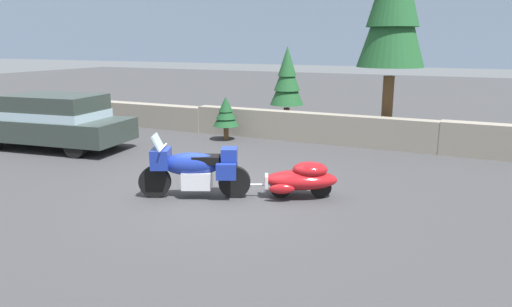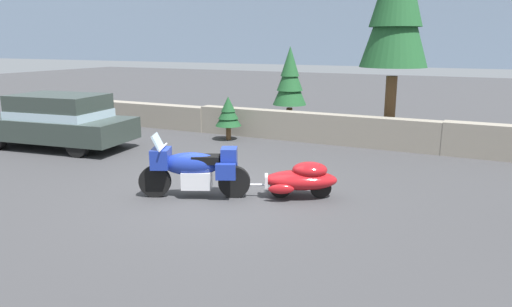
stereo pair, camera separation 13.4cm
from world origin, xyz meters
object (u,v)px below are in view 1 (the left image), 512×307
touring_motorcycle (194,168)px  pine_tree_secondary (287,79)px  car_shaped_trailer (301,178)px  suv_at_left_edge (53,121)px

touring_motorcycle → pine_tree_secondary: (-1.00, 7.66, 1.27)m
touring_motorcycle → car_shaped_trailer: 2.22m
touring_motorcycle → suv_at_left_edge: (-6.35, 2.17, 0.22)m
touring_motorcycle → suv_at_left_edge: suv_at_left_edge is taller
car_shaped_trailer → suv_at_left_edge: suv_at_left_edge is taller
touring_motorcycle → suv_at_left_edge: size_ratio=0.43×
car_shaped_trailer → pine_tree_secondary: pine_tree_secondary is taller
suv_at_left_edge → pine_tree_secondary: (5.35, 5.49, 1.05)m
touring_motorcycle → car_shaped_trailer: touring_motorcycle is taller
suv_at_left_edge → car_shaped_trailer: bearing=-8.4°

